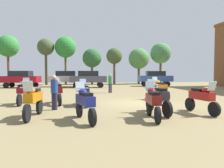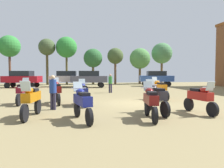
# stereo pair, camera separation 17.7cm
# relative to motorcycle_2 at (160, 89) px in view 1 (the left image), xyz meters

# --- Properties ---
(ground_plane) EXTENTS (44.00, 52.00, 0.02)m
(ground_plane) POSITION_rel_motorcycle_2_xyz_m (-1.81, -1.36, -0.75)
(ground_plane) COLOR olive
(motorcycle_2) EXTENTS (0.68, 2.28, 1.51)m
(motorcycle_2) POSITION_rel_motorcycle_2_xyz_m (0.00, 0.00, 0.00)
(motorcycle_2) COLOR black
(motorcycle_2) RESTS_ON ground
(motorcycle_3) EXTENTS (0.72, 2.18, 1.51)m
(motorcycle_3) POSITION_rel_motorcycle_2_xyz_m (-6.48, -0.86, -0.00)
(motorcycle_3) COLOR black
(motorcycle_3) RESTS_ON ground
(motorcycle_4) EXTENTS (0.62, 2.15, 1.45)m
(motorcycle_4) POSITION_rel_motorcycle_2_xyz_m (-4.99, -1.68, -0.03)
(motorcycle_4) COLOR black
(motorcycle_4) RESTS_ON ground
(motorcycle_6) EXTENTS (0.63, 2.09, 1.45)m
(motorcycle_6) POSITION_rel_motorcycle_2_xyz_m (-2.50, -5.66, -0.03)
(motorcycle_6) COLOR black
(motorcycle_6) RESTS_ON ground
(motorcycle_7) EXTENTS (0.63, 2.25, 1.50)m
(motorcycle_7) POSITION_rel_motorcycle_2_xyz_m (-1.92, -4.64, -0.01)
(motorcycle_7) COLOR black
(motorcycle_7) RESTS_ON ground
(motorcycle_9) EXTENTS (0.62, 2.14, 1.50)m
(motorcycle_9) POSITION_rel_motorcycle_2_xyz_m (-8.40, -0.67, -0.01)
(motorcycle_9) COLOR black
(motorcycle_9) RESTS_ON ground
(motorcycle_10) EXTENTS (0.67, 2.13, 1.45)m
(motorcycle_10) POSITION_rel_motorcycle_2_xyz_m (0.03, -4.87, -0.03)
(motorcycle_10) COLOR black
(motorcycle_10) RESTS_ON ground
(motorcycle_11) EXTENTS (0.80, 2.21, 1.45)m
(motorcycle_11) POSITION_rel_motorcycle_2_xyz_m (-5.11, -5.54, -0.03)
(motorcycle_11) COLOR black
(motorcycle_11) RESTS_ON ground
(motorcycle_12) EXTENTS (0.62, 2.32, 1.51)m
(motorcycle_12) POSITION_rel_motorcycle_2_xyz_m (-7.10, -4.69, -0.00)
(motorcycle_12) COLOR black
(motorcycle_12) RESTS_ON ground
(car_1) EXTENTS (4.32, 1.84, 2.00)m
(car_1) POSITION_rel_motorcycle_2_xyz_m (-4.06, 12.63, 0.42)
(car_1) COLOR black
(car_1) RESTS_ON ground
(car_2) EXTENTS (4.52, 2.43, 2.00)m
(car_2) POSITION_rel_motorcycle_2_xyz_m (4.90, 13.92, 0.42)
(car_2) COLOR black
(car_2) RESTS_ON ground
(car_3) EXTENTS (4.42, 2.12, 2.00)m
(car_3) POSITION_rel_motorcycle_2_xyz_m (-6.72, 14.51, 0.42)
(car_3) COLOR black
(car_3) RESTS_ON ground
(car_4) EXTENTS (4.57, 2.61, 2.00)m
(car_4) POSITION_rel_motorcycle_2_xyz_m (-11.90, 13.50, 0.42)
(car_4) COLOR black
(car_4) RESTS_ON ground
(person_1) EXTENTS (0.47, 0.47, 1.68)m
(person_1) POSITION_rel_motorcycle_2_xyz_m (-6.47, -2.86, 0.24)
(person_1) COLOR #302C43
(person_1) RESTS_ON ground
(person_2) EXTENTS (0.45, 0.45, 1.68)m
(person_2) POSITION_rel_motorcycle_2_xyz_m (-2.45, 5.52, 0.23)
(person_2) COLOR #2C2842
(person_2) RESTS_ON ground
(tree_1) EXTENTS (3.10, 3.10, 7.10)m
(tree_1) POSITION_rel_motorcycle_2_xyz_m (-7.01, 19.55, 4.76)
(tree_1) COLOR #4F4725
(tree_1) RESTS_ON ground
(tree_2) EXTENTS (2.49, 2.49, 5.61)m
(tree_2) POSITION_rel_motorcycle_2_xyz_m (0.38, 19.79, 3.55)
(tree_2) COLOR brown
(tree_2) RESTS_ON ground
(tree_3) EXTENTS (3.17, 3.17, 7.26)m
(tree_3) POSITION_rel_motorcycle_2_xyz_m (-15.32, 20.58, 4.88)
(tree_3) COLOR brown
(tree_3) RESTS_ON ground
(tree_4) EXTENTS (2.43, 2.43, 6.73)m
(tree_4) POSITION_rel_motorcycle_2_xyz_m (-9.79, 19.37, 4.64)
(tree_4) COLOR #4D4326
(tree_4) RESTS_ON ground
(tree_5) EXTENTS (3.24, 3.24, 5.62)m
(tree_5) POSITION_rel_motorcycle_2_xyz_m (4.30, 19.71, 3.22)
(tree_5) COLOR brown
(tree_5) RESTS_ON ground
(tree_7) EXTENTS (2.91, 2.91, 5.50)m
(tree_7) POSITION_rel_motorcycle_2_xyz_m (-3.03, 20.40, 3.26)
(tree_7) COLOR brown
(tree_7) RESTS_ON ground
(tree_8) EXTENTS (3.36, 3.36, 6.62)m
(tree_8) POSITION_rel_motorcycle_2_xyz_m (8.18, 20.41, 4.16)
(tree_8) COLOR brown
(tree_8) RESTS_ON ground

